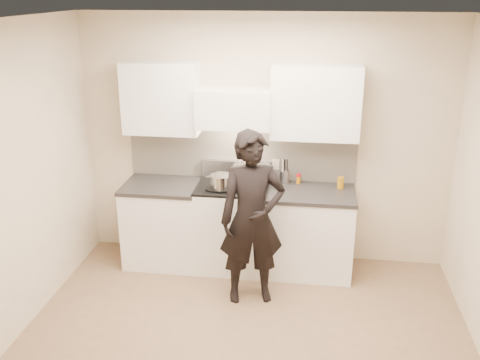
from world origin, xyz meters
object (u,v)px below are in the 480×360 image
(stove, at_px, (233,225))
(utensil_crock, at_px, (284,176))
(wok, at_px, (252,171))
(counter_right, at_px, (309,231))
(person, at_px, (252,219))

(stove, height_order, utensil_crock, utensil_crock)
(stove, relative_size, utensil_crock, 3.49)
(utensil_crock, bearing_deg, wok, -164.57)
(stove, distance_m, counter_right, 0.83)
(wok, bearing_deg, counter_right, -10.47)
(stove, height_order, wok, wok)
(stove, distance_m, utensil_crock, 0.78)
(stove, xyz_separation_m, counter_right, (0.83, 0.00, -0.01))
(wok, xyz_separation_m, person, (0.09, -0.76, -0.21))
(stove, height_order, person, person)
(wok, height_order, person, person)
(counter_right, bearing_deg, person, -130.41)
(counter_right, xyz_separation_m, person, (-0.55, -0.64, 0.40))
(stove, xyz_separation_m, utensil_crock, (0.53, 0.21, 0.53))
(stove, bearing_deg, person, -66.21)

